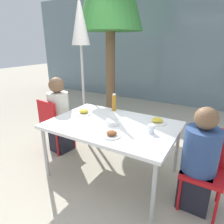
{
  "coord_description": "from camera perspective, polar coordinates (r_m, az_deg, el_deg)",
  "views": [
    {
      "loc": [
        1.13,
        -1.95,
        1.67
      ],
      "look_at": [
        0.0,
        0.0,
        0.87
      ],
      "focal_mm": 32.0,
      "sensor_mm": 36.0,
      "label": 1
    }
  ],
  "objects": [
    {
      "name": "ground_plane",
      "position": [
        2.8,
        -0.0,
        -17.11
      ],
      "size": [
        24.0,
        24.0,
        0.0
      ],
      "primitive_type": "plane",
      "color": "#B2A893"
    },
    {
      "name": "building_facade",
      "position": [
        5.77,
        19.72,
        16.65
      ],
      "size": [
        10.0,
        0.2,
        3.0
      ],
      "color": "slate",
      "rests_on": "ground"
    },
    {
      "name": "dining_table",
      "position": [
        2.46,
        -0.0,
        -4.35
      ],
      "size": [
        1.55,
        1.04,
        0.72
      ],
      "color": "white",
      "rests_on": "ground"
    },
    {
      "name": "chair_left",
      "position": [
        3.21,
        -16.37,
        -2.78
      ],
      "size": [
        0.45,
        0.45,
        0.86
      ],
      "rotation": [
        0.0,
        0.0,
        -0.13
      ],
      "color": "red",
      "rests_on": "ground"
    },
    {
      "name": "person_left",
      "position": [
        3.19,
        -14.8,
        -1.34
      ],
      "size": [
        0.32,
        0.32,
        1.19
      ],
      "rotation": [
        0.0,
        0.0,
        -0.13
      ],
      "color": "black",
      "rests_on": "ground"
    },
    {
      "name": "chair_right",
      "position": [
        2.33,
        25.05,
        -12.84
      ],
      "size": [
        0.41,
        0.41,
        0.86
      ],
      "rotation": [
        0.0,
        0.0,
        3.12
      ],
      "color": "red",
      "rests_on": "ground"
    },
    {
      "name": "person_right",
      "position": [
        2.25,
        23.59,
        -13.1
      ],
      "size": [
        0.34,
        0.34,
        1.11
      ],
      "rotation": [
        0.0,
        0.0,
        3.12
      ],
      "color": "black",
      "rests_on": "ground"
    },
    {
      "name": "closed_umbrella",
      "position": [
        3.7,
        -9.0,
        21.66
      ],
      "size": [
        0.36,
        0.36,
        2.41
      ],
      "color": "#333333",
      "rests_on": "ground"
    },
    {
      "name": "plate_0",
      "position": [
        2.51,
        12.82,
        -2.55
      ],
      "size": [
        0.24,
        0.24,
        0.07
      ],
      "color": "white",
      "rests_on": "dining_table"
    },
    {
      "name": "plate_1",
      "position": [
        2.12,
        -0.12,
        -6.36
      ],
      "size": [
        0.2,
        0.2,
        0.06
      ],
      "color": "white",
      "rests_on": "dining_table"
    },
    {
      "name": "plate_2",
      "position": [
        2.79,
        -8.07,
        -0.02
      ],
      "size": [
        0.23,
        0.23,
        0.07
      ],
      "color": "white",
      "rests_on": "dining_table"
    },
    {
      "name": "bottle",
      "position": [
        2.87,
        0.62,
        2.72
      ],
      "size": [
        0.06,
        0.06,
        0.25
      ],
      "color": "#B7751E",
      "rests_on": "dining_table"
    },
    {
      "name": "drinking_cup",
      "position": [
        2.22,
        11.1,
        -4.76
      ],
      "size": [
        0.07,
        0.07,
        0.1
      ],
      "color": "white",
      "rests_on": "dining_table"
    },
    {
      "name": "salad_bowl",
      "position": [
        2.4,
        0.14,
        -2.94
      ],
      "size": [
        0.16,
        0.16,
        0.06
      ],
      "color": "white",
      "rests_on": "dining_table"
    }
  ]
}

